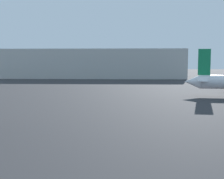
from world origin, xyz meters
TOP-DOWN VIEW (x-y plane):
  - terminal_building at (-13.39, 129.85)m, footprint 88.65×25.89m

SIDE VIEW (x-z plane):
  - terminal_building at x=-13.39m, z-range 0.00..13.62m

